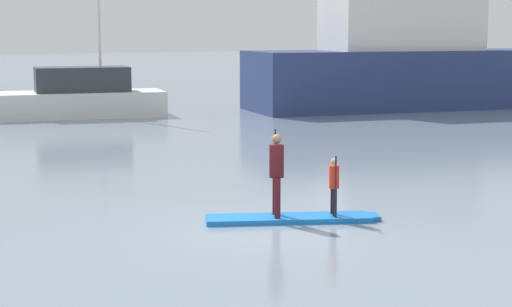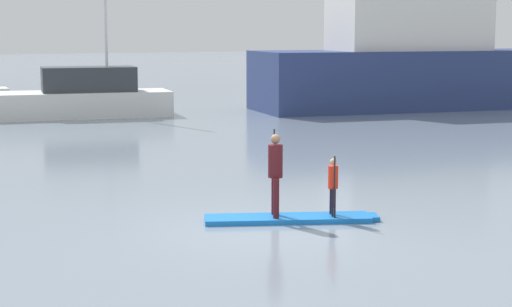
% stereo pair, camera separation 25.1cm
% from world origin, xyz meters
% --- Properties ---
extents(ground_plane, '(240.00, 240.00, 0.00)m').
position_xyz_m(ground_plane, '(0.00, 0.00, 0.00)').
color(ground_plane, gray).
extents(paddleboard_near, '(3.36, 1.96, 0.10)m').
position_xyz_m(paddleboard_near, '(0.86, 0.33, 0.05)').
color(paddleboard_near, blue).
rests_on(paddleboard_near, ground).
extents(paddler_adult, '(0.38, 0.48, 1.70)m').
position_xyz_m(paddler_adult, '(0.57, 0.47, 1.03)').
color(paddler_adult, '#4C1419').
rests_on(paddler_adult, paddleboard_near).
extents(paddler_child_solo, '(0.26, 0.37, 1.20)m').
position_xyz_m(paddler_child_solo, '(1.60, -0.01, 0.74)').
color(paddler_child_solo, black).
rests_on(paddler_child_solo, paddleboard_near).
extents(fishing_boat_white_large, '(16.49, 7.44, 14.50)m').
position_xyz_m(fishing_boat_white_large, '(18.59, 18.27, 2.19)').
color(fishing_boat_white_large, navy).
rests_on(fishing_boat_white_large, ground).
extents(motor_boat_small_navy, '(9.08, 4.42, 7.91)m').
position_xyz_m(motor_boat_small_navy, '(2.93, 21.99, 0.82)').
color(motor_boat_small_navy, silver).
rests_on(motor_boat_small_navy, ground).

